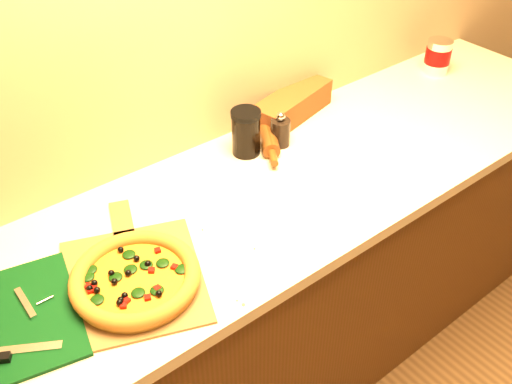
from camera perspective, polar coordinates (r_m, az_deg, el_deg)
name	(u,v)px	position (r m, az deg, el deg)	size (l,w,h in m)	color
cabinet	(258,299)	(2.02, 0.16, -10.67)	(2.80, 0.65, 0.86)	#4D2F10
countertop	(258,199)	(1.71, 0.18, -0.70)	(2.84, 0.68, 0.04)	#C0B796
pizza_peel	(132,276)	(1.48, -12.28, -8.21)	(0.45, 0.55, 0.01)	brown
pizza	(136,278)	(1.43, -11.95, -8.43)	(0.32, 0.32, 0.05)	#C08830
cutting_board	(22,319)	(1.46, -22.37, -11.62)	(0.32, 0.39, 0.03)	black
bottle_cap	(109,306)	(1.42, -14.48, -10.97)	(0.02, 0.02, 0.01)	black
pepper_grinder	(280,131)	(1.88, 2.44, 6.07)	(0.07, 0.07, 0.12)	black
rolling_pin	(266,129)	(1.94, 1.04, 6.34)	(0.24, 0.36, 0.06)	#582E0F
coffee_canister	(438,56)	(2.45, 17.72, 12.82)	(0.10, 0.10, 0.14)	silver
bread_bag	(292,105)	(2.04, 3.63, 8.65)	(0.35, 0.11, 0.10)	#613012
dark_jar	(246,132)	(1.83, -1.00, 6.00)	(0.10, 0.10, 0.15)	black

